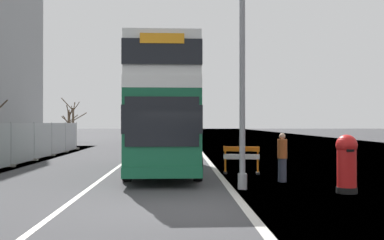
{
  "coord_description": "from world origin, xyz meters",
  "views": [
    {
      "loc": [
        0.04,
        -10.72,
        2.11
      ],
      "look_at": [
        0.57,
        5.59,
        2.2
      ],
      "focal_mm": 41.27,
      "sensor_mm": 36.0,
      "label": 1
    }
  ],
  "objects_px": {
    "car_receding_far": "(132,131)",
    "car_far_side": "(173,130)",
    "red_pillar_postbox": "(347,161)",
    "car_receding_mid": "(172,133)",
    "double_decker_bus": "(164,109)",
    "roadworks_barrier": "(241,157)",
    "car_oncoming_near": "(169,136)",
    "lamppost_foreground": "(242,53)",
    "pedestrian_at_kerb": "(282,157)"
  },
  "relations": [
    {
      "from": "car_receding_mid",
      "to": "car_far_side",
      "type": "relative_size",
      "value": 0.95
    },
    {
      "from": "roadworks_barrier",
      "to": "car_receding_mid",
      "type": "distance_m",
      "value": 26.51
    },
    {
      "from": "car_oncoming_near",
      "to": "car_receding_far",
      "type": "distance_m",
      "value": 18.84
    },
    {
      "from": "car_oncoming_near",
      "to": "car_receding_mid",
      "type": "relative_size",
      "value": 1.08
    },
    {
      "from": "double_decker_bus",
      "to": "red_pillar_postbox",
      "type": "height_order",
      "value": "double_decker_bus"
    },
    {
      "from": "car_oncoming_near",
      "to": "car_far_side",
      "type": "height_order",
      "value": "car_far_side"
    },
    {
      "from": "lamppost_foreground",
      "to": "car_far_side",
      "type": "height_order",
      "value": "lamppost_foreground"
    },
    {
      "from": "car_oncoming_near",
      "to": "car_far_side",
      "type": "xyz_separation_m",
      "value": [
        0.0,
        24.52,
        0.1
      ]
    },
    {
      "from": "car_receding_mid",
      "to": "car_far_side",
      "type": "height_order",
      "value": "car_far_side"
    },
    {
      "from": "car_far_side",
      "to": "pedestrian_at_kerb",
      "type": "height_order",
      "value": "car_far_side"
    },
    {
      "from": "car_far_side",
      "to": "roadworks_barrier",
      "type": "bearing_deg",
      "value": -85.59
    },
    {
      "from": "lamppost_foreground",
      "to": "roadworks_barrier",
      "type": "height_order",
      "value": "lamppost_foreground"
    },
    {
      "from": "car_receding_mid",
      "to": "pedestrian_at_kerb",
      "type": "distance_m",
      "value": 29.09
    },
    {
      "from": "car_receding_far",
      "to": "car_far_side",
      "type": "bearing_deg",
      "value": 52.24
    },
    {
      "from": "lamppost_foreground",
      "to": "car_oncoming_near",
      "type": "distance_m",
      "value": 22.62
    },
    {
      "from": "lamppost_foreground",
      "to": "roadworks_barrier",
      "type": "relative_size",
      "value": 5.98
    },
    {
      "from": "car_oncoming_near",
      "to": "lamppost_foreground",
      "type": "bearing_deg",
      "value": -83.02
    },
    {
      "from": "car_oncoming_near",
      "to": "car_far_side",
      "type": "relative_size",
      "value": 1.02
    },
    {
      "from": "car_receding_mid",
      "to": "pedestrian_at_kerb",
      "type": "bearing_deg",
      "value": -81.45
    },
    {
      "from": "car_oncoming_near",
      "to": "car_receding_mid",
      "type": "xyz_separation_m",
      "value": [
        0.07,
        8.24,
        0.1
      ]
    },
    {
      "from": "double_decker_bus",
      "to": "roadworks_barrier",
      "type": "relative_size",
      "value": 7.02
    },
    {
      "from": "car_receding_far",
      "to": "lamppost_foreground",
      "type": "bearing_deg",
      "value": -79.32
    },
    {
      "from": "car_far_side",
      "to": "lamppost_foreground",
      "type": "bearing_deg",
      "value": -86.68
    },
    {
      "from": "roadworks_barrier",
      "to": "car_receding_far",
      "type": "distance_m",
      "value": 37.18
    },
    {
      "from": "roadworks_barrier",
      "to": "car_far_side",
      "type": "relative_size",
      "value": 0.37
    },
    {
      "from": "car_receding_far",
      "to": "double_decker_bus",
      "type": "bearing_deg",
      "value": -81.97
    },
    {
      "from": "lamppost_foreground",
      "to": "car_receding_far",
      "type": "height_order",
      "value": "lamppost_foreground"
    },
    {
      "from": "double_decker_bus",
      "to": "car_far_side",
      "type": "relative_size",
      "value": 2.57
    },
    {
      "from": "car_oncoming_near",
      "to": "pedestrian_at_kerb",
      "type": "xyz_separation_m",
      "value": [
        4.39,
        -20.53,
        -0.09
      ]
    },
    {
      "from": "lamppost_foreground",
      "to": "pedestrian_at_kerb",
      "type": "relative_size",
      "value": 5.23
    },
    {
      "from": "car_receding_far",
      "to": "pedestrian_at_kerb",
      "type": "relative_size",
      "value": 2.65
    },
    {
      "from": "double_decker_bus",
      "to": "car_receding_far",
      "type": "height_order",
      "value": "double_decker_bus"
    },
    {
      "from": "roadworks_barrier",
      "to": "car_far_side",
      "type": "bearing_deg",
      "value": 94.41
    },
    {
      "from": "double_decker_bus",
      "to": "red_pillar_postbox",
      "type": "bearing_deg",
      "value": -47.0
    },
    {
      "from": "red_pillar_postbox",
      "to": "car_receding_far",
      "type": "distance_m",
      "value": 42.59
    },
    {
      "from": "car_oncoming_near",
      "to": "car_receding_mid",
      "type": "height_order",
      "value": "car_receding_mid"
    },
    {
      "from": "red_pillar_postbox",
      "to": "car_receding_mid",
      "type": "bearing_deg",
      "value": 100.24
    },
    {
      "from": "double_decker_bus",
      "to": "lamppost_foreground",
      "type": "bearing_deg",
      "value": -63.03
    },
    {
      "from": "red_pillar_postbox",
      "to": "pedestrian_at_kerb",
      "type": "relative_size",
      "value": 1.01
    },
    {
      "from": "lamppost_foreground",
      "to": "car_far_side",
      "type": "relative_size",
      "value": 2.19
    },
    {
      "from": "car_receding_mid",
      "to": "car_receding_far",
      "type": "height_order",
      "value": "car_receding_mid"
    },
    {
      "from": "red_pillar_postbox",
      "to": "car_receding_mid",
      "type": "xyz_separation_m",
      "value": [
        -5.66,
        31.29,
        0.11
      ]
    },
    {
      "from": "car_receding_mid",
      "to": "car_far_side",
      "type": "bearing_deg",
      "value": 90.21
    },
    {
      "from": "lamppost_foreground",
      "to": "car_receding_mid",
      "type": "bearing_deg",
      "value": 94.98
    },
    {
      "from": "pedestrian_at_kerb",
      "to": "car_far_side",
      "type": "bearing_deg",
      "value": 95.56
    },
    {
      "from": "red_pillar_postbox",
      "to": "car_far_side",
      "type": "distance_m",
      "value": 47.92
    },
    {
      "from": "lamppost_foreground",
      "to": "car_receding_far",
      "type": "relative_size",
      "value": 1.97
    },
    {
      "from": "pedestrian_at_kerb",
      "to": "roadworks_barrier",
      "type": "bearing_deg",
      "value": 114.11
    },
    {
      "from": "lamppost_foreground",
      "to": "car_receding_mid",
      "type": "relative_size",
      "value": 2.32
    },
    {
      "from": "red_pillar_postbox",
      "to": "car_receding_mid",
      "type": "relative_size",
      "value": 0.45
    }
  ]
}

